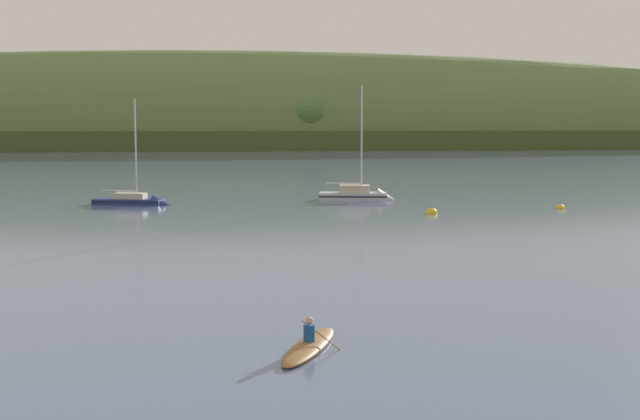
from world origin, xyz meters
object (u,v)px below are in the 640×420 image
sailboat_near_mooring (361,198)px  mooring_buoy_off_fishing_boat (561,209)px  sailboat_midwater_white (137,204)px  canoe_with_paddler (309,345)px  mooring_buoy_midchannel (432,214)px

sailboat_near_mooring → mooring_buoy_off_fishing_boat: size_ratio=14.19×
sailboat_midwater_white → canoe_with_paddler: 42.90m
mooring_buoy_midchannel → mooring_buoy_off_fishing_boat: size_ratio=1.21×
mooring_buoy_off_fishing_boat → canoe_with_paddler: bearing=-116.6°
canoe_with_paddler → mooring_buoy_off_fishing_boat: size_ratio=6.22×
canoe_with_paddler → sailboat_midwater_white: bearing=33.6°
sailboat_midwater_white → canoe_with_paddler: sailboat_midwater_white is taller
sailboat_near_mooring → canoe_with_paddler: sailboat_near_mooring is taller
mooring_buoy_midchannel → mooring_buoy_off_fishing_boat: 10.25m
sailboat_midwater_white → mooring_buoy_midchannel: (21.33, -6.67, -0.09)m
sailboat_near_mooring → canoe_with_paddler: bearing=-91.5°
canoe_with_paddler → mooring_buoy_midchannel: bearing=2.3°
mooring_buoy_midchannel → mooring_buoy_off_fishing_boat: (9.83, 2.93, 0.00)m
canoe_with_paddler → mooring_buoy_midchannel: (8.89, 34.39, -0.09)m
sailboat_midwater_white → canoe_with_paddler: bearing=-63.9°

